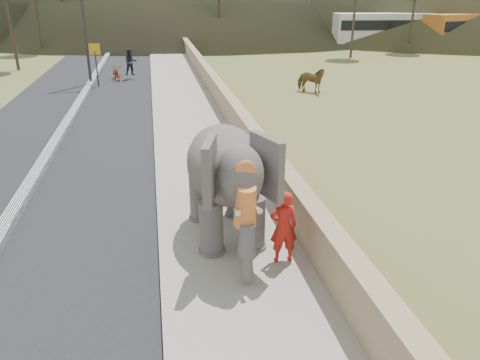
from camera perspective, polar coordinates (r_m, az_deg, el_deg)
name	(u,v)px	position (r m, az deg, el deg)	size (l,w,h in m)	color
ground	(221,223)	(11.34, -2.34, -5.27)	(160.00, 160.00, 0.00)	olive
road	(68,124)	(20.95, -20.21, 6.46)	(7.00, 120.00, 0.03)	black
median	(68,122)	(20.93, -20.24, 6.71)	(0.35, 120.00, 0.22)	black
walkway	(188,117)	(20.66, -6.38, 7.66)	(3.00, 120.00, 0.15)	#9E9687
parapet	(225,104)	(20.73, -1.82, 9.19)	(0.30, 120.00, 1.10)	tan
signboard	(96,58)	(28.48, -17.20, 14.07)	(0.60, 0.08, 2.40)	#2D2D33
cow	(311,80)	(26.04, 8.60, 11.96)	(0.74, 1.62, 1.37)	brown
distant_car	(365,38)	(50.03, 14.97, 16.38)	(1.70, 4.23, 1.44)	#AEADB4
bus_white	(391,30)	(49.40, 17.97, 16.98)	(2.50, 11.00, 3.10)	silver
bus_orange	(473,30)	(52.13, 26.54, 16.01)	(2.50, 11.00, 3.10)	#CB6E23
elephant_and_man	(226,180)	(10.07, -1.76, 0.00)	(2.19, 3.61, 2.57)	#605C57
motorcyclist	(123,68)	(30.45, -14.11, 13.11)	(1.89, 1.86, 1.88)	maroon
trees	(143,6)	(39.14, -11.71, 20.10)	(41.27, 42.56, 9.31)	#473828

